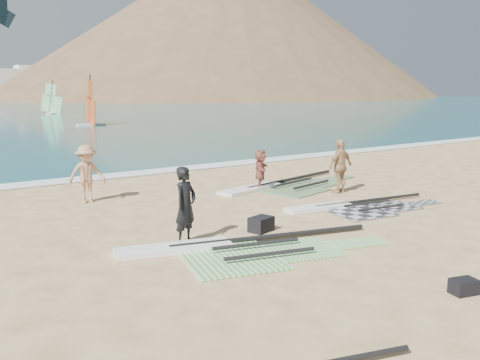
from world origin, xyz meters
TOP-DOWN VIEW (x-y plane):
  - ground at (0.00, 0.00)m, footprint 300.00×300.00m
  - surf_line at (0.00, 12.30)m, footprint 300.00×1.20m
  - headland_main at (85.00, 130.00)m, footprint 143.00×143.00m
  - headland_minor at (120.00, 140.00)m, footprint 70.00×70.00m
  - rig_grey at (3.26, 2.27)m, footprint 5.30×2.45m
  - rig_green at (-2.24, 0.88)m, footprint 6.40×3.30m
  - rig_orange at (3.74, 6.29)m, footprint 6.66×3.30m
  - gear_bag_near at (-0.68, 1.91)m, footprint 0.71×0.60m
  - gear_bag_far at (-0.19, -3.67)m, footprint 0.55×0.45m
  - person_wetsuit at (-2.83, 2.13)m, footprint 0.82×0.71m
  - beachgoer_mid at (-3.24, 7.98)m, footprint 1.30×0.83m
  - beachgoer_back at (4.75, 4.39)m, footprint 1.17×0.56m
  - beachgoer_right at (2.75, 6.45)m, footprint 1.25×1.35m
  - windsurfer_centre at (8.48, 40.33)m, footprint 2.66×3.21m
  - windsurfer_right at (11.31, 62.88)m, footprint 2.39×2.36m

SIDE VIEW (x-z plane):
  - ground at x=0.00m, z-range 0.00..0.00m
  - surf_line at x=0.00m, z-range -0.02..0.02m
  - headland_main at x=85.00m, z-range -22.50..22.50m
  - headland_minor at x=120.00m, z-range -14.00..14.00m
  - rig_grey at x=3.26m, z-range -0.05..0.15m
  - rig_green at x=-2.24m, z-range -0.05..0.15m
  - rig_orange at x=3.74m, z-range -0.05..0.15m
  - gear_bag_far at x=-0.19m, z-range 0.00..0.29m
  - gear_bag_near at x=-0.68m, z-range 0.00..0.39m
  - beachgoer_right at x=2.75m, z-range 0.00..1.50m
  - person_wetsuit at x=-2.83m, z-range 0.00..1.90m
  - beachgoer_mid at x=-3.24m, z-range 0.00..1.92m
  - beachgoer_back at x=4.75m, z-range 0.00..1.94m
  - windsurfer_right at x=11.31m, z-range -0.93..3.52m
  - windsurfer_centre at x=8.48m, z-range -1.03..3.76m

